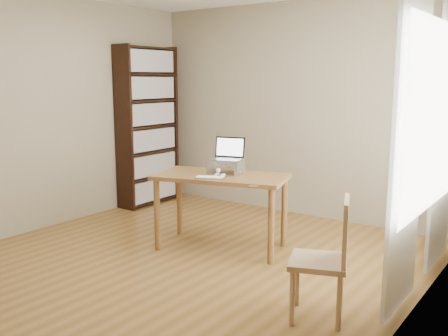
# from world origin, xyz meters

# --- Properties ---
(room) EXTENTS (4.04, 4.54, 2.64)m
(room) POSITION_xyz_m (0.03, 0.01, 1.30)
(room) COLOR brown
(room) RESTS_ON ground
(bookshelf) EXTENTS (0.30, 0.90, 2.10)m
(bookshelf) POSITION_xyz_m (-1.83, 1.55, 1.05)
(bookshelf) COLOR black
(bookshelf) RESTS_ON ground
(curtains) EXTENTS (0.03, 1.90, 2.25)m
(curtains) POSITION_xyz_m (1.92, 0.80, 1.17)
(curtains) COLOR silver
(curtains) RESTS_ON ground
(desk) EXTENTS (1.40, 0.96, 0.75)m
(desk) POSITION_xyz_m (0.05, 0.63, 0.64)
(desk) COLOR brown
(desk) RESTS_ON ground
(laptop_stand) EXTENTS (0.32, 0.25, 0.13)m
(laptop_stand) POSITION_xyz_m (0.05, 0.71, 0.83)
(laptop_stand) COLOR silver
(laptop_stand) RESTS_ON desk
(laptop) EXTENTS (0.35, 0.33, 0.22)m
(laptop) POSITION_xyz_m (0.05, 0.76, 0.94)
(laptop) COLOR silver
(laptop) RESTS_ON laptop_stand
(keyboard) EXTENTS (0.30, 0.22, 0.02)m
(keyboard) POSITION_xyz_m (0.08, 0.41, 0.76)
(keyboard) COLOR silver
(keyboard) RESTS_ON desk
(coaster) EXTENTS (0.10, 0.10, 0.01)m
(coaster) POSITION_xyz_m (0.60, 0.36, 0.75)
(coaster) COLOR #4F311B
(coaster) RESTS_ON desk
(cat) EXTENTS (0.24, 0.47, 0.14)m
(cat) POSITION_xyz_m (0.08, 0.74, 0.81)
(cat) COLOR #4E453D
(cat) RESTS_ON desk
(chair) EXTENTS (0.51, 0.50, 0.88)m
(chair) POSITION_xyz_m (1.54, -0.18, 0.47)
(chair) COLOR tan
(chair) RESTS_ON ground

